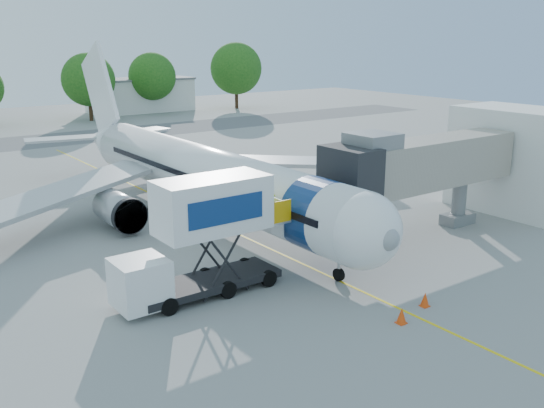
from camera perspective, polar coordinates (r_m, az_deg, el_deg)
ground at (r=37.35m, az=-3.57°, el=-2.67°), size 160.00×160.00×0.00m
guidance_line at (r=37.35m, az=-3.57°, el=-2.66°), size 0.15×70.00×0.01m
taxiway_strip at (r=75.34m, az=-21.19°, el=5.54°), size 120.00×10.00×0.01m
aircraft at (r=39.99m, az=-6.83°, el=2.85°), size 34.17×37.73×11.35m
jet_bridge at (r=36.20m, az=13.22°, el=3.48°), size 13.90×3.20×6.60m
terminal_stub at (r=44.74m, az=22.03°, el=3.89°), size 5.00×8.00×7.00m
catering_hiloader at (r=27.72m, az=-6.73°, el=-3.23°), size 8.50×2.44×5.50m
safety_cone_a at (r=26.29m, az=12.10°, el=-10.26°), size 0.44×0.44×0.70m
safety_cone_b at (r=28.08m, az=14.20°, el=-8.72°), size 0.42×0.42×0.67m
outbuilding_right at (r=101.11m, az=-12.26°, el=10.01°), size 16.40×7.40×5.30m
tree_e at (r=91.18m, az=-16.89°, el=11.13°), size 7.49×7.49×9.55m
tree_f at (r=98.24m, az=-11.22°, el=11.70°), size 7.36×7.36×9.38m
tree_g at (r=103.00m, az=-3.40°, el=12.61°), size 8.51×8.51×10.85m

